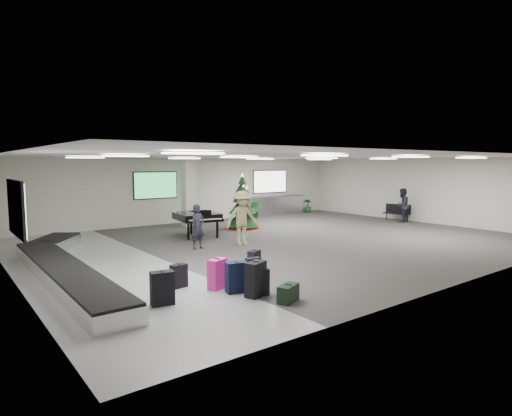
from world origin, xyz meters
TOP-DOWN VIEW (x-y plane):
  - ground at (0.00, 0.00)m, footprint 18.00×18.00m
  - room_envelope at (-0.38, 0.67)m, footprint 18.02×14.02m
  - baggage_carousel at (-7.84, -0.08)m, footprint 2.28×9.71m
  - service_counter at (5.00, 6.65)m, footprint 4.05×0.65m
  - suitcase_0 at (-4.92, -4.77)m, footprint 0.57×0.44m
  - suitcase_1 at (-4.79, -4.76)m, footprint 0.43×0.32m
  - pink_suitcase at (-5.30, -3.79)m, footprint 0.52×0.40m
  - suitcase_3 at (-3.64, -3.01)m, footprint 0.44×0.35m
  - navy_suitcase at (-5.10, -4.28)m, footprint 0.51×0.38m
  - suitcase_5 at (-6.81, -4.06)m, footprint 0.51×0.35m
  - green_duffel at (-4.60, -5.49)m, footprint 0.62×0.47m
  - suitcase_7 at (-4.10, -3.58)m, footprint 0.40×0.25m
  - suitcase_8 at (-5.96, -3.14)m, footprint 0.41×0.27m
  - christmas_tree at (0.62, 3.53)m, footprint 1.76×1.76m
  - grand_piano at (-2.07, 2.86)m, footprint 1.81×2.18m
  - bench at (8.59, 0.93)m, footprint 0.72×1.39m
  - traveler_a at (-3.30, 0.65)m, footprint 0.62×0.47m
  - traveler_b at (-1.63, 0.37)m, footprint 1.37×0.95m
  - traveler_bench at (8.21, 0.42)m, footprint 0.90×0.74m
  - potted_plant_left at (3.35, 6.15)m, footprint 0.59×0.62m
  - potted_plant_right at (7.50, 6.42)m, footprint 0.63×0.63m

SIDE VIEW (x-z plane):
  - ground at x=0.00m, z-range 0.00..0.00m
  - green_duffel at x=-4.60m, z-range -0.01..0.38m
  - baggage_carousel at x=-7.84m, z-range 0.00..0.43m
  - suitcase_7 at x=-4.10m, z-range -0.01..0.56m
  - suitcase_8 at x=-5.96m, z-range -0.01..0.57m
  - suitcase_3 at x=-3.64m, z-range -0.01..0.59m
  - suitcase_1 at x=-4.79m, z-range -0.01..0.60m
  - suitcase_5 at x=-6.81m, z-range -0.01..0.72m
  - navy_suitcase at x=-5.10m, z-range -0.01..0.72m
  - pink_suitcase at x=-5.30m, z-range -0.01..0.72m
  - suitcase_0 at x=-4.92m, z-range -0.01..0.79m
  - potted_plant_right at x=7.50m, z-range 0.00..0.79m
  - potted_plant_left at x=3.35m, z-range 0.00..0.89m
  - bench at x=8.59m, z-range 0.05..0.89m
  - service_counter at x=5.00m, z-range 0.01..1.09m
  - traveler_a at x=-3.30m, z-range 0.00..1.53m
  - grand_piano at x=-2.07m, z-range 0.24..1.36m
  - traveler_bench at x=8.21m, z-range 0.00..1.70m
  - christmas_tree at x=0.62m, z-range -0.40..2.12m
  - traveler_b at x=-1.63m, z-range 0.00..1.95m
  - room_envelope at x=-0.38m, z-range 0.73..3.94m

